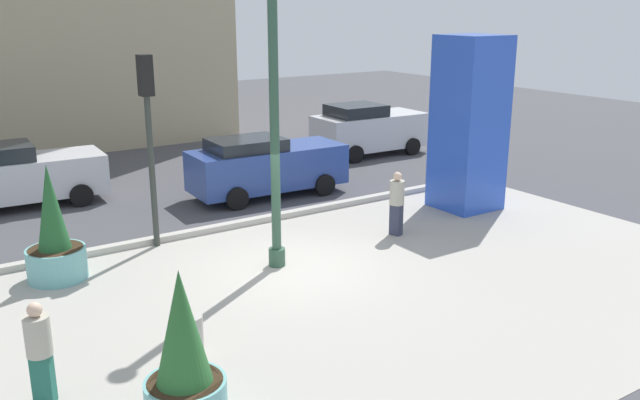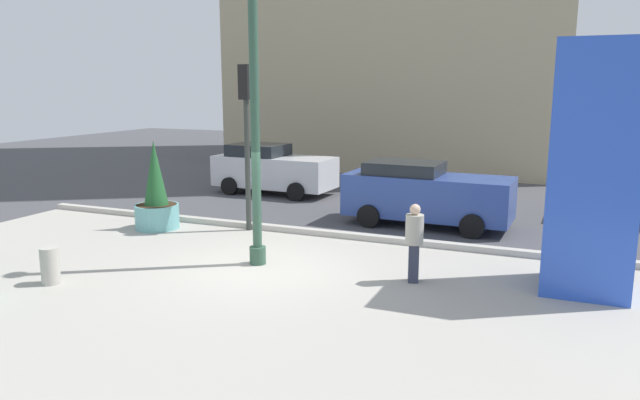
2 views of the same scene
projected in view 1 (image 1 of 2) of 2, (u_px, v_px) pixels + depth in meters
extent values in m
plane|color=#47474C|center=(213.00, 220.00, 17.94)|extent=(60.00, 60.00, 0.00)
cube|color=#ADA89E|center=(346.00, 299.00, 13.14)|extent=(18.00, 10.00, 0.02)
cube|color=#B7B2A8|center=(228.00, 226.00, 17.22)|extent=(18.00, 0.24, 0.16)
cylinder|color=#335642|center=(277.00, 257.00, 14.77)|extent=(0.36, 0.36, 0.40)
cylinder|color=#335642|center=(274.00, 107.00, 13.87)|extent=(0.20, 0.20, 6.93)
cube|color=blue|center=(469.00, 124.00, 18.44)|extent=(1.55, 1.55, 4.71)
cylinder|color=#382819|center=(185.00, 382.00, 9.15)|extent=(1.03, 1.03, 0.04)
cone|color=#2D6B33|center=(182.00, 327.00, 8.92)|extent=(0.76, 0.76, 1.60)
cylinder|color=#6BB2B2|center=(57.00, 264.00, 14.01)|extent=(1.19, 1.19, 0.68)
cylinder|color=#382819|center=(55.00, 249.00, 13.92)|extent=(1.10, 1.10, 0.04)
cone|color=#235B2D|center=(51.00, 207.00, 13.67)|extent=(0.65, 0.65, 1.76)
cylinder|color=#B2ADA3|center=(192.00, 338.00, 10.84)|extent=(0.36, 0.36, 0.75)
cylinder|color=#333833|center=(152.00, 173.00, 15.55)|extent=(0.14, 0.14, 3.53)
cube|color=black|center=(145.00, 75.00, 14.93)|extent=(0.28, 0.32, 0.90)
sphere|color=yellow|center=(142.00, 62.00, 14.99)|extent=(0.18, 0.18, 0.18)
cube|color=#2D4793|center=(268.00, 167.00, 20.05)|extent=(4.65, 1.92, 1.16)
cube|color=#1E2328|center=(246.00, 145.00, 19.49)|extent=(2.12, 1.61, 0.35)
cylinder|color=black|center=(296.00, 173.00, 21.61)|extent=(0.65, 0.25, 0.64)
cylinder|color=black|center=(324.00, 185.00, 20.19)|extent=(0.65, 0.25, 0.64)
cylinder|color=black|center=(212.00, 185.00, 20.20)|extent=(0.65, 0.25, 0.64)
cylinder|color=black|center=(237.00, 198.00, 18.77)|extent=(0.65, 0.25, 0.64)
cube|color=silver|center=(22.00, 177.00, 19.02)|extent=(4.47, 1.99, 1.10)
cylinder|color=black|center=(68.00, 182.00, 20.56)|extent=(0.65, 0.25, 0.64)
cylinder|color=black|center=(81.00, 195.00, 19.10)|extent=(0.65, 0.25, 0.64)
cube|color=silver|center=(370.00, 131.00, 25.56)|extent=(4.28, 2.00, 1.24)
cube|color=#1E2328|center=(356.00, 110.00, 25.01)|extent=(1.95, 1.70, 0.41)
cylinder|color=black|center=(382.00, 138.00, 27.15)|extent=(0.65, 0.24, 0.64)
cylinder|color=black|center=(412.00, 146.00, 25.62)|extent=(0.65, 0.24, 0.64)
cylinder|color=black|center=(327.00, 145.00, 25.82)|extent=(0.65, 0.24, 0.64)
cylinder|color=black|center=(355.00, 154.00, 24.29)|extent=(0.65, 0.24, 0.64)
cube|color=#33384C|center=(396.00, 220.00, 16.68)|extent=(0.27, 0.32, 0.79)
cylinder|color=#B2AD9E|center=(397.00, 193.00, 16.48)|extent=(0.44, 0.44, 0.59)
sphere|color=beige|center=(398.00, 176.00, 16.37)|extent=(0.21, 0.21, 0.21)
cube|color=#236656|center=(43.00, 379.00, 9.62)|extent=(0.34, 0.32, 0.78)
cylinder|color=#B2AD9E|center=(38.00, 336.00, 9.43)|extent=(0.50, 0.50, 0.58)
sphere|color=beige|center=(34.00, 310.00, 9.32)|extent=(0.21, 0.21, 0.21)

